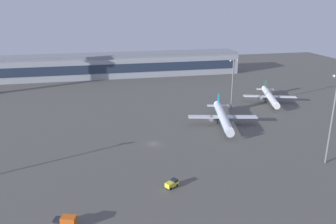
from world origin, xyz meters
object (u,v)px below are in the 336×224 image
Objects in this scene: airplane_terminal_side at (223,117)px; baggage_tractor at (172,183)px; airplane_taxiway_distant at (270,96)px; apron_light_west at (233,81)px; catering_truck at (65,222)px; apron_light_east at (333,115)px.

airplane_terminal_side reaches higher than baggage_tractor.
apron_light_west is at bearing 31.94° from airplane_taxiway_distant.
catering_truck reaches higher than baggage_tractor.
baggage_tractor is at bearing -175.53° from apron_light_east.
airplane_taxiway_distant is at bearing -131.24° from airplane_terminal_side.
baggage_tractor is at bearing -124.57° from apron_light_west.
airplane_taxiway_distant is 73.83m from apron_light_east.
apron_light_east is at bearing 129.15° from airplane_terminal_side.
airplane_terminal_side is at bearing 111.11° from baggage_tractor.
airplane_taxiway_distant is (37.96, 27.59, -0.31)m from airplane_terminal_side.
airplane_terminal_side is 46.93m from airplane_taxiway_distant.
airplane_terminal_side reaches higher than catering_truck.
airplane_terminal_side is at bearing 116.40° from apron_light_east.
baggage_tractor is at bearing 66.77° from airplane_terminal_side.
catering_truck is (-64.39, -60.28, -2.28)m from airplane_terminal_side.
catering_truck is 0.24× the size of apron_light_west.
apron_light_west is (-25.08, -6.37, 11.19)m from airplane_taxiway_distant.
apron_light_west is (77.26, 81.50, 13.17)m from catering_truck.
baggage_tractor is 84.34m from apron_light_west.
apron_light_west is at bearing 112.52° from baggage_tractor.
apron_light_west is 64.81m from apron_light_east.
apron_light_east is (-16.62, -70.56, 14.00)m from airplane_taxiway_distant.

